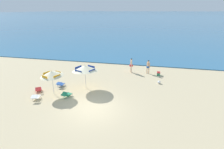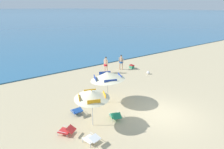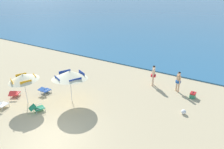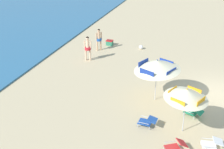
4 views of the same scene
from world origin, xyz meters
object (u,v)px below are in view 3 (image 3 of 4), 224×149
(lounge_chair_facing_sea, at_px, (37,108))
(lounge_chair_under_umbrella, at_px, (45,90))
(beach_umbrella_striped_main, at_px, (23,77))
(person_standing_near_shore, at_px, (153,74))
(person_standing_beside, at_px, (178,80))
(cooler_box, at_px, (193,95))
(beach_umbrella_striped_second, at_px, (70,75))
(beach_ball, at_px, (184,112))
(lounge_chair_spare_folded, at_px, (14,93))
(lounge_chair_beside_umbrella, at_px, (1,105))

(lounge_chair_facing_sea, bearing_deg, lounge_chair_under_umbrella, 129.56)
(beach_umbrella_striped_main, height_order, lounge_chair_under_umbrella, beach_umbrella_striped_main)
(person_standing_near_shore, relative_size, person_standing_beside, 1.05)
(beach_umbrella_striped_main, height_order, cooler_box, beach_umbrella_striped_main)
(beach_umbrella_striped_second, relative_size, lounge_chair_facing_sea, 3.31)
(beach_umbrella_striped_second, height_order, beach_ball, beach_umbrella_striped_second)
(beach_umbrella_striped_second, height_order, person_standing_beside, beach_umbrella_striped_second)
(lounge_chair_facing_sea, xyz_separation_m, beach_ball, (7.89, 4.78, -0.12))
(person_standing_near_shore, xyz_separation_m, beach_ball, (3.22, -2.86, -0.83))
(beach_umbrella_striped_main, relative_size, beach_umbrella_striped_second, 0.82)
(beach_umbrella_striped_main, bearing_deg, person_standing_beside, 42.18)
(lounge_chair_facing_sea, height_order, beach_ball, lounge_chair_facing_sea)
(beach_umbrella_striped_second, xyz_separation_m, lounge_chair_spare_folded, (-3.93, -1.78, -1.74))
(lounge_chair_under_umbrella, bearing_deg, lounge_chair_beside_umbrella, -103.48)
(person_standing_near_shore, distance_m, beach_ball, 4.38)
(person_standing_beside, bearing_deg, lounge_chair_spare_folded, -143.01)
(lounge_chair_under_umbrella, xyz_separation_m, person_standing_beside, (8.25, 5.70, 0.66))
(lounge_chair_under_umbrella, bearing_deg, person_standing_beside, 34.67)
(lounge_chair_under_umbrella, distance_m, lounge_chair_spare_folded, 2.08)
(beach_umbrella_striped_second, bearing_deg, lounge_chair_beside_umbrella, -135.75)
(lounge_chair_under_umbrella, height_order, lounge_chair_spare_folded, lounge_chair_spare_folded)
(person_standing_beside, xyz_separation_m, beach_ball, (1.22, -2.85, -0.78))
(lounge_chair_beside_umbrella, distance_m, cooler_box, 13.11)
(beach_umbrella_striped_second, xyz_separation_m, cooler_box, (6.92, 5.10, -1.81))
(lounge_chair_beside_umbrella, height_order, person_standing_beside, person_standing_beside)
(beach_umbrella_striped_second, distance_m, lounge_chair_spare_folded, 4.65)
(beach_umbrella_striped_second, distance_m, person_standing_near_shore, 6.70)
(beach_umbrella_striped_second, height_order, lounge_chair_facing_sea, beach_umbrella_striped_second)
(beach_umbrella_striped_main, bearing_deg, lounge_chair_under_umbrella, 96.58)
(beach_umbrella_striped_second, relative_size, person_standing_beside, 2.07)
(lounge_chair_facing_sea, bearing_deg, cooler_box, 42.59)
(lounge_chair_spare_folded, bearing_deg, person_standing_near_shore, 43.57)
(beach_umbrella_striped_main, distance_m, lounge_chair_under_umbrella, 2.31)
(cooler_box, xyz_separation_m, beach_ball, (0.00, -2.47, -0.05))
(lounge_chair_under_umbrella, xyz_separation_m, lounge_chair_facing_sea, (1.59, -1.92, -0.01))
(lounge_chair_under_umbrella, bearing_deg, person_standing_near_shore, 42.42)
(person_standing_near_shore, bearing_deg, lounge_chair_under_umbrella, -137.58)
(person_standing_near_shore, distance_m, cooler_box, 3.33)
(cooler_box, bearing_deg, lounge_chair_under_umbrella, -150.65)
(lounge_chair_spare_folded, relative_size, beach_ball, 3.35)
(lounge_chair_spare_folded, relative_size, person_standing_beside, 0.63)
(beach_umbrella_striped_second, distance_m, lounge_chair_under_umbrella, 3.09)
(beach_umbrella_striped_main, height_order, beach_ball, beach_umbrella_striped_main)
(beach_umbrella_striped_main, relative_size, lounge_chair_spare_folded, 2.68)
(lounge_chair_facing_sea, bearing_deg, beach_umbrella_striped_main, 167.20)
(lounge_chair_under_umbrella, xyz_separation_m, lounge_chair_spare_folded, (-1.38, -1.55, -0.01))
(lounge_chair_beside_umbrella, xyz_separation_m, lounge_chair_facing_sea, (2.29, 1.03, -0.01))
(lounge_chair_facing_sea, relative_size, lounge_chair_spare_folded, 0.98)
(beach_umbrella_striped_main, distance_m, beach_umbrella_striped_second, 2.99)
(beach_umbrella_striped_second, bearing_deg, lounge_chair_facing_sea, -114.15)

